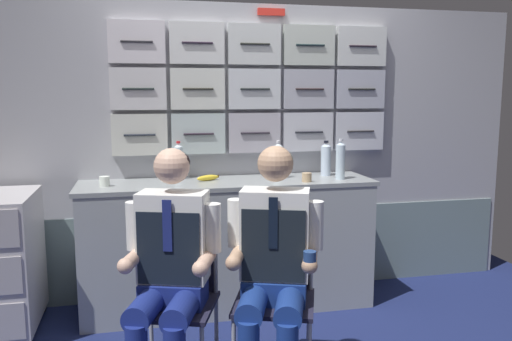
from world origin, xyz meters
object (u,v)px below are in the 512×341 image
object	(u,v)px
crew_member_center	(273,262)
crew_member_left	(169,266)
sparkling_bottle_green	(340,160)
service_trolley	(3,260)
folding_chair_left	(178,283)
folding_chair_center	(276,280)
paper_cup_blue	(105,181)
snack_banana	(208,178)

from	to	relation	value
crew_member_center	crew_member_left	bearing A→B (deg)	172.00
crew_member_center	sparkling_bottle_green	distance (m)	1.35
sparkling_bottle_green	service_trolley	bearing A→B (deg)	-179.10
service_trolley	crew_member_left	size ratio (longest dim) A/B	0.72
service_trolley	crew_member_left	world-z (taller)	crew_member_left
folding_chair_left	crew_member_center	size ratio (longest dim) A/B	0.69
folding_chair_center	crew_member_center	distance (m)	0.22
crew_member_left	sparkling_bottle_green	size ratio (longest dim) A/B	4.38
paper_cup_blue	service_trolley	bearing A→B (deg)	-171.33
folding_chair_left	crew_member_left	xyz separation A→B (m)	(-0.05, -0.16, 0.15)
folding_chair_left	folding_chair_center	size ratio (longest dim) A/B	1.00
paper_cup_blue	snack_banana	bearing A→B (deg)	6.60
service_trolley	folding_chair_left	distance (m)	1.30
service_trolley	folding_chair_left	size ratio (longest dim) A/B	1.03
folding_chair_center	crew_member_center	bearing A→B (deg)	-109.50
service_trolley	crew_member_left	bearing A→B (deg)	-44.37
sparkling_bottle_green	folding_chair_left	bearing A→B (deg)	-145.40
folding_chair_left	snack_banana	distance (m)	1.09
folding_chair_left	sparkling_bottle_green	xyz separation A→B (m)	(1.21, 0.83, 0.50)
folding_chair_center	folding_chair_left	bearing A→B (deg)	171.94
folding_chair_center	paper_cup_blue	size ratio (longest dim) A/B	13.04
crew_member_center	snack_banana	xyz separation A→B (m)	(-0.16, 1.20, 0.23)
crew_member_left	folding_chair_center	distance (m)	0.58
folding_chair_center	snack_banana	size ratio (longest dim) A/B	5.03
crew_member_center	paper_cup_blue	world-z (taller)	crew_member_center
paper_cup_blue	sparkling_bottle_green	bearing A→B (deg)	-2.13
service_trolley	snack_banana	bearing A→B (deg)	7.58
crew_member_left	paper_cup_blue	xyz separation A→B (m)	(-0.35, 1.05, 0.25)
folding_chair_left	sparkling_bottle_green	world-z (taller)	sparkling_bottle_green
crew_member_left	crew_member_center	size ratio (longest dim) A/B	0.99
crew_member_left	crew_member_center	world-z (taller)	crew_member_center
service_trolley	snack_banana	distance (m)	1.40
folding_chair_left	folding_chair_center	bearing A→B (deg)	-8.06
sparkling_bottle_green	folding_chair_center	bearing A→B (deg)	-127.95
crew_member_left	sparkling_bottle_green	bearing A→B (deg)	38.09
crew_member_left	folding_chair_center	world-z (taller)	crew_member_left
service_trolley	sparkling_bottle_green	world-z (taller)	sparkling_bottle_green
folding_chair_left	service_trolley	bearing A→B (deg)	142.17
crew_member_left	crew_member_center	distance (m)	0.51
crew_member_center	service_trolley	bearing A→B (deg)	145.25
service_trolley	crew_member_center	size ratio (longest dim) A/B	0.71
crew_member_left	folding_chair_center	size ratio (longest dim) A/B	1.44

